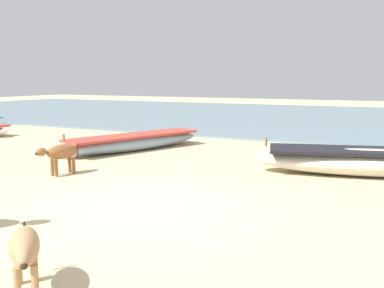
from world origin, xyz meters
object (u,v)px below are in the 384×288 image
(fishing_boat_2, at_px, (372,161))
(fishing_boat_3, at_px, (134,142))
(calf_far_tan, at_px, (25,249))
(calf_near_brown, at_px, (61,153))

(fishing_boat_2, distance_m, fishing_boat_3, 6.60)
(fishing_boat_3, bearing_deg, calf_far_tan, 47.67)
(fishing_boat_2, xyz_separation_m, calf_near_brown, (-6.14, -2.98, 0.17))
(calf_far_tan, bearing_deg, calf_near_brown, 172.52)
(calf_near_brown, relative_size, calf_far_tan, 1.22)
(fishing_boat_2, distance_m, calf_near_brown, 6.83)
(fishing_boat_3, height_order, calf_far_tan, fishing_boat_3)
(fishing_boat_2, distance_m, calf_far_tan, 7.59)
(fishing_boat_3, bearing_deg, fishing_boat_2, 106.15)
(calf_near_brown, xyz_separation_m, calf_far_tan, (3.48, -4.13, -0.03))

